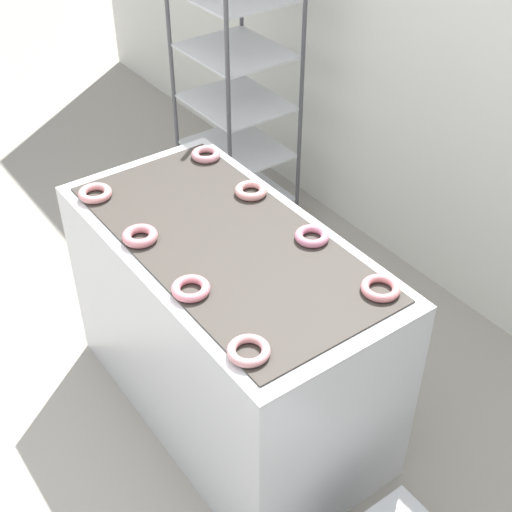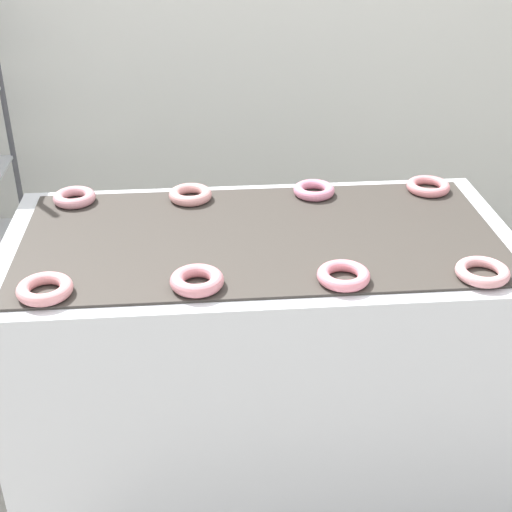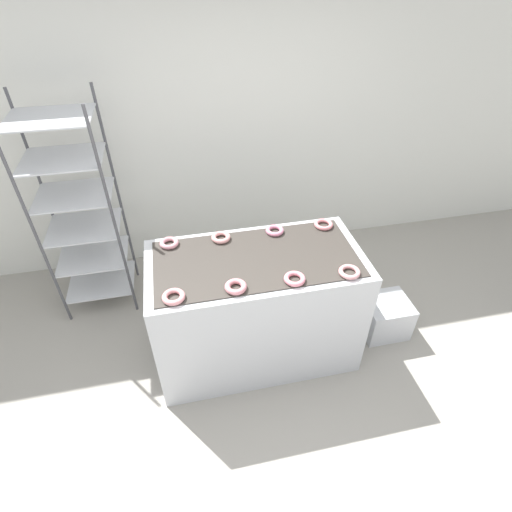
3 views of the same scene
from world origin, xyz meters
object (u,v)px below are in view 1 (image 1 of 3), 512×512
object	(u,v)px
donut_near_right	(249,351)
fryer_machine	(228,329)
donut_far_midright	(312,236)
donut_near_midleft	(140,236)
baking_rack_cart	(236,77)
donut_far_right	(381,288)
donut_far_left	(206,154)
donut_near_left	(95,193)
donut_far_midleft	(251,191)
donut_near_midright	(191,289)

from	to	relation	value
donut_near_right	fryer_machine	bearing A→B (deg)	153.04
fryer_machine	donut_far_midright	size ratio (longest dim) A/B	11.16
fryer_machine	donut_near_midleft	world-z (taller)	donut_near_midleft
baking_rack_cart	donut_far_right	distance (m)	1.98
fryer_machine	donut_near_right	xyz separation A→B (m)	(0.57, -0.29, 0.51)
donut_far_left	donut_near_left	bearing A→B (deg)	-89.86
fryer_machine	donut_far_midleft	bearing A→B (deg)	127.00
baking_rack_cart	donut_near_midleft	distance (m)	1.63
fryer_machine	donut_near_right	size ratio (longest dim) A/B	10.63
baking_rack_cart	donut_near_right	size ratio (longest dim) A/B	13.16
donut_far_left	donut_far_midleft	xyz separation A→B (m)	(0.37, -0.01, 0.00)
fryer_machine	donut_near_left	xyz separation A→B (m)	(-0.58, -0.28, 0.51)
donut_near_left	donut_far_midright	distance (m)	0.95
donut_near_right	donut_far_right	bearing A→B (deg)	87.70
donut_near_left	donut_near_midright	size ratio (longest dim) A/B	1.02
fryer_machine	donut_near_left	bearing A→B (deg)	-154.17
fryer_machine	donut_far_left	size ratio (longest dim) A/B	11.17
baking_rack_cart	donut_near_left	size ratio (longest dim) A/B	13.14
donut_far_midleft	fryer_machine	bearing A→B (deg)	-53.00
donut_far_midright	donut_far_midleft	bearing A→B (deg)	-179.57
donut_near_midleft	donut_far_midright	distance (m)	0.67
donut_near_right	donut_far_midleft	world-z (taller)	donut_far_midleft
donut_near_midright	donut_far_right	distance (m)	0.68
donut_near_right	donut_near_midright	bearing A→B (deg)	178.40
donut_near_left	donut_near_right	world-z (taller)	donut_near_left
donut_near_midleft	donut_far_midleft	bearing A→B (deg)	91.51
donut_near_midleft	donut_far_right	bearing A→B (deg)	35.12
donut_near_left	donut_near_midleft	bearing A→B (deg)	0.89
baking_rack_cart	donut_far_midleft	size ratio (longest dim) A/B	13.42
donut_near_midright	donut_near_right	distance (m)	0.37
donut_near_left	donut_far_right	world-z (taller)	donut_near_left
donut_far_midright	donut_near_right	bearing A→B (deg)	-57.13
donut_far_right	donut_far_midright	bearing A→B (deg)	179.99
fryer_machine	donut_near_midright	distance (m)	0.61
donut_near_left	donut_far_left	bearing A→B (deg)	90.14
donut_near_left	donut_near_right	xyz separation A→B (m)	(1.14, -0.01, -0.00)
donut_far_midleft	donut_far_right	size ratio (longest dim) A/B	0.98
donut_near_left	donut_far_right	distance (m)	1.29
donut_near_midright	donut_near_right	world-z (taller)	donut_near_midright
baking_rack_cart	donut_near_right	bearing A→B (deg)	-33.46
donut_near_left	donut_far_midleft	xyz separation A→B (m)	(0.37, 0.55, 0.00)
donut_near_left	donut_far_midleft	bearing A→B (deg)	55.93
donut_far_midright	donut_near_midleft	bearing A→B (deg)	-125.65
donut_near_midleft	donut_near_midright	distance (m)	0.38
donut_near_right	donut_far_midright	world-z (taller)	donut_far_midright
donut_near_left	donut_far_midright	world-z (taller)	donut_near_left
fryer_machine	donut_near_midright	world-z (taller)	donut_near_midright
baking_rack_cart	donut_far_right	xyz separation A→B (m)	(1.87, -0.66, 0.04)
donut_near_left	donut_far_midright	size ratio (longest dim) A/B	1.05
donut_near_right	donut_far_left	bearing A→B (deg)	153.52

